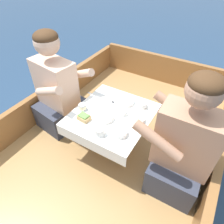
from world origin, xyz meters
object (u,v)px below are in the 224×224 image
object	(u,v)px
coffee_cup_port	(142,105)
coffee_cup_starboard	(123,112)
coffee_cup_center	(100,131)
tin_can	(82,107)
person_port	(58,91)
sandwich	(84,117)
person_starboard	(183,148)

from	to	relation	value
coffee_cup_port	coffee_cup_starboard	xyz separation A→B (m)	(-0.10, -0.17, 0.00)
coffee_cup_center	tin_can	size ratio (longest dim) A/B	1.60
person_port	coffee_cup_center	xyz separation A→B (m)	(0.66, -0.25, 0.03)
sandwich	coffee_cup_center	size ratio (longest dim) A/B	0.97
coffee_cup_port	person_port	bearing A→B (deg)	-165.67
person_starboard	sandwich	distance (m)	0.78
coffee_cup_port	coffee_cup_center	bearing A→B (deg)	-107.20
coffee_cup_port	coffee_cup_starboard	bearing A→B (deg)	-120.67
person_starboard	sandwich	xyz separation A→B (m)	(-0.77, -0.12, 0.02)
coffee_cup_port	coffee_cup_starboard	size ratio (longest dim) A/B	1.18
sandwich	coffee_cup_center	xyz separation A→B (m)	(0.19, -0.06, -0.00)
tin_can	sandwich	bearing A→B (deg)	-47.26
person_starboard	coffee_cup_port	distance (m)	0.51
person_port	coffee_cup_port	xyz separation A→B (m)	(0.80, 0.20, 0.02)
sandwich	coffee_cup_port	xyz separation A→B (m)	(0.33, 0.39, -0.01)
person_port	sandwich	distance (m)	0.50
coffee_cup_port	tin_can	world-z (taller)	tin_can
sandwich	tin_can	size ratio (longest dim) A/B	1.55
coffee_cup_starboard	tin_can	bearing A→B (deg)	-159.92
person_port	person_starboard	size ratio (longest dim) A/B	0.99
sandwich	coffee_cup_port	bearing A→B (deg)	49.78
sandwich	coffee_cup_starboard	size ratio (longest dim) A/B	1.15
coffee_cup_starboard	coffee_cup_port	bearing A→B (deg)	59.33
tin_can	coffee_cup_center	bearing A→B (deg)	-29.85
coffee_cup_center	tin_can	xyz separation A→B (m)	(-0.29, 0.17, -0.00)
person_starboard	coffee_cup_center	bearing A→B (deg)	16.50
person_starboard	tin_can	bearing A→B (deg)	0.10
person_port	sandwich	xyz separation A→B (m)	(0.46, -0.19, 0.03)
person_port	coffee_cup_port	size ratio (longest dim) A/B	9.21
coffee_cup_center	person_starboard	bearing A→B (deg)	17.35
coffee_cup_port	person_starboard	bearing A→B (deg)	-32.56
coffee_cup_port	coffee_cup_center	size ratio (longest dim) A/B	1.00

